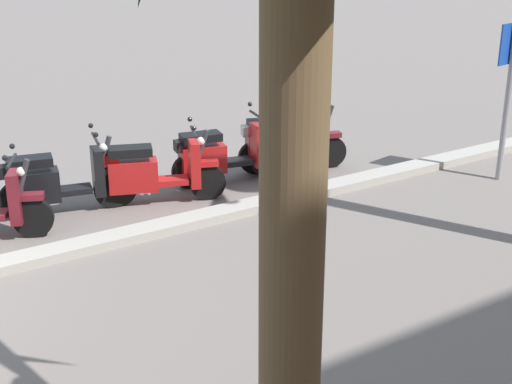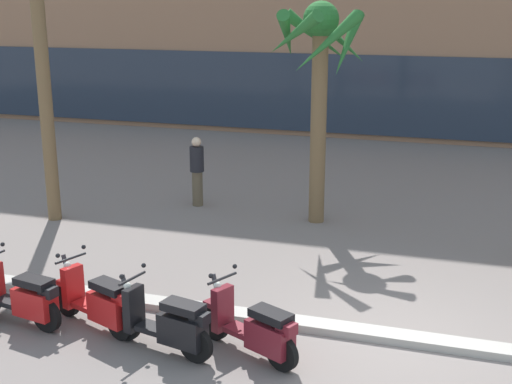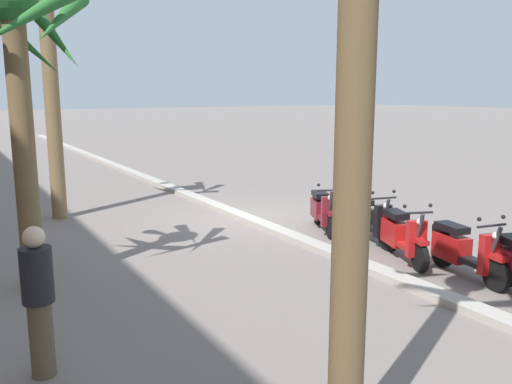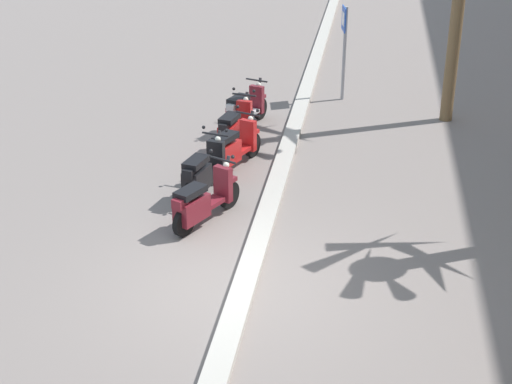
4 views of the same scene
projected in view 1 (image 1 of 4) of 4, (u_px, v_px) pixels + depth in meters
name	position (u px, v px, depth m)	size (l,w,h in m)	color
scooter_maroon_far_back	(284.00, 143.00, 11.63)	(1.72, 0.82, 1.04)	black
scooter_red_tail_end	(220.00, 156.00, 11.06)	(1.79, 0.67, 1.17)	black
scooter_red_mid_rear	(152.00, 173.00, 10.29)	(1.70, 0.86, 1.17)	black
scooter_black_gap_after_mid	(54.00, 183.00, 9.91)	(1.77, 0.70, 1.17)	black
crossing_sign	(508.00, 84.00, 10.89)	(0.59, 0.17, 2.40)	#939399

